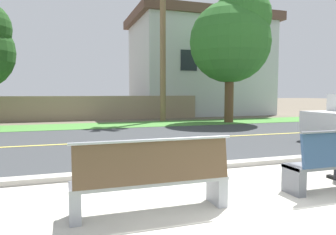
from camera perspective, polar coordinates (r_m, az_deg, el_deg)
name	(u,v)px	position (r m, az deg, el deg)	size (l,w,h in m)	color
ground_plane	(140,135)	(11.84, -5.10, -3.13)	(140.00, 140.00, 0.00)	#665B4C
sidewalk_pavement	(258,199)	(4.92, 16.12, -14.22)	(44.00, 3.60, 0.01)	beige
curb_edge	(203,167)	(6.54, 6.35, -8.91)	(44.00, 0.30, 0.11)	#ADA89E
street_asphalt	(151,140)	(10.40, -3.22, -4.16)	(52.00, 8.00, 0.01)	#383A3D
road_centre_line	(151,140)	(10.40, -3.22, -4.13)	(48.00, 0.14, 0.01)	#E0CC4C
far_verge_grass	(123,125)	(15.48, -8.24, -1.33)	(48.00, 2.80, 0.02)	#478438
bench_left	(152,179)	(4.09, -2.90, -11.17)	(2.06, 0.48, 1.01)	#9EA0A8
shade_tree_left	(233,36)	(17.17, 11.81, 14.38)	(4.24, 4.24, 6.99)	brown
garden_wall	(90,108)	(18.58, -14.02, 1.69)	(13.00, 0.36, 1.40)	gray
house_across_street	(199,65)	(23.81, 5.64, 9.49)	(10.09, 6.91, 7.21)	#B7BCC1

